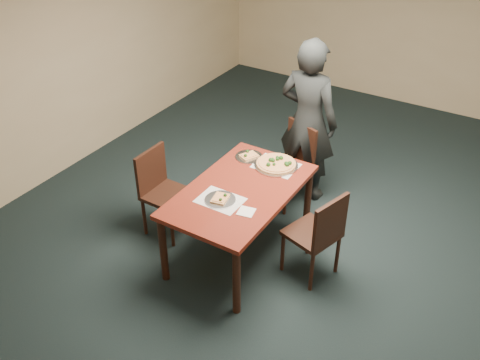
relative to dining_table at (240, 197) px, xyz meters
The scene contains 13 objects.
ground 0.79m from the dining_table, 36.83° to the left, with size 8.00×8.00×0.00m, color black.
room_shell 1.17m from the dining_table, 36.83° to the left, with size 8.00×8.00×8.00m.
dining_table is the anchor object (origin of this frame).
chair_far 1.09m from the dining_table, 89.20° to the left, with size 0.54×0.54×0.91m.
chair_left 0.89m from the dining_table, behind, with size 0.43×0.43×0.91m.
chair_right 0.80m from the dining_table, ahead, with size 0.52×0.52×0.91m.
diner 1.30m from the dining_table, 86.75° to the left, with size 0.66×0.44×1.82m, color black.
placemat_main 0.55m from the dining_table, 80.27° to the left, with size 0.42×0.32×0.00m, color white.
placemat_near 0.27m from the dining_table, 103.45° to the right, with size 0.40×0.30×0.00m, color white.
pizza_pan 0.55m from the dining_table, 80.10° to the left, with size 0.43×0.43×0.07m.
slice_plate_near 0.27m from the dining_table, 103.23° to the right, with size 0.28×0.28×0.06m.
slice_plate_far 0.58m from the dining_table, 112.56° to the left, with size 0.28×0.28×0.06m.
napkin 0.37m from the dining_table, 49.64° to the right, with size 0.14×0.14×0.01m, color white.
Camera 1 is at (1.77, -3.72, 3.54)m, focal length 40.00 mm.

